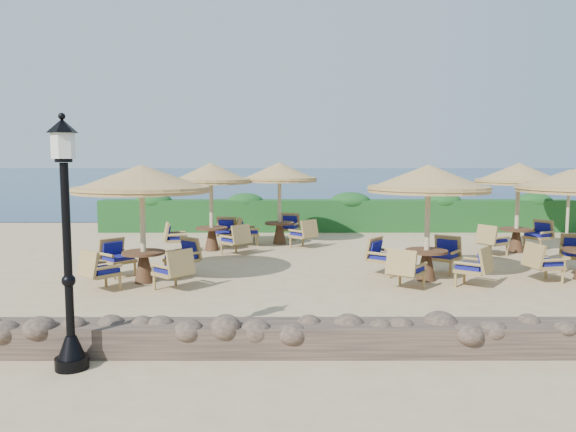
{
  "coord_description": "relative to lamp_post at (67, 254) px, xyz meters",
  "views": [
    {
      "loc": [
        -1.92,
        -14.06,
        2.82
      ],
      "look_at": [
        -1.89,
        0.4,
        1.3
      ],
      "focal_mm": 35.0,
      "sensor_mm": 36.0,
      "label": 1
    }
  ],
  "objects": [
    {
      "name": "ground",
      "position": [
        4.8,
        6.8,
        -1.55
      ],
      "size": [
        120.0,
        120.0,
        0.0
      ],
      "primitive_type": "plane",
      "color": "tan",
      "rests_on": "ground"
    },
    {
      "name": "sea",
      "position": [
        4.8,
        76.8,
        -1.55
      ],
      "size": [
        160.0,
        160.0,
        0.0
      ],
      "primitive_type": "plane",
      "color": "#0B2049",
      "rests_on": "ground"
    },
    {
      "name": "hedge",
      "position": [
        4.8,
        14.0,
        -0.95
      ],
      "size": [
        18.0,
        0.9,
        1.2
      ],
      "primitive_type": "cube",
      "color": "#144019",
      "rests_on": "ground"
    },
    {
      "name": "stone_wall",
      "position": [
        4.8,
        0.6,
        -1.33
      ],
      "size": [
        15.0,
        0.65,
        0.44
      ],
      "primitive_type": "cube",
      "color": "brown",
      "rests_on": "ground"
    },
    {
      "name": "lamp_post",
      "position": [
        0.0,
        0.0,
        0.0
      ],
      "size": [
        0.44,
        0.44,
        3.31
      ],
      "color": "black",
      "rests_on": "ground"
    },
    {
      "name": "extra_parasol",
      "position": [
        12.6,
        12.0,
        0.62
      ],
      "size": [
        2.3,
        2.3,
        2.41
      ],
      "color": "#C7B78D",
      "rests_on": "ground"
    },
    {
      "name": "cafe_set_0",
      "position": [
        -0.35,
        5.19,
        0.33
      ],
      "size": [
        3.06,
        3.06,
        2.65
      ],
      "color": "#C7B78D",
      "rests_on": "ground"
    },
    {
      "name": "cafe_set_1",
      "position": [
        6.08,
        5.4,
        0.26
      ],
      "size": [
        2.78,
        2.78,
        2.65
      ],
      "color": "#C7B78D",
      "rests_on": "ground"
    },
    {
      "name": "cafe_set_3",
      "position": [
        0.6,
        9.57,
        0.25
      ],
      "size": [
        2.7,
        2.66,
        2.65
      ],
      "color": "#C7B78D",
      "rests_on": "ground"
    },
    {
      "name": "cafe_set_4",
      "position": [
        2.64,
        10.87,
        0.27
      ],
      "size": [
        2.67,
        2.69,
        2.65
      ],
      "color": "#C7B78D",
      "rests_on": "ground"
    },
    {
      "name": "cafe_set_5",
      "position": [
        9.72,
        9.26,
        0.4
      ],
      "size": [
        2.75,
        2.53,
        2.65
      ],
      "color": "#C7B78D",
      "rests_on": "ground"
    }
  ]
}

